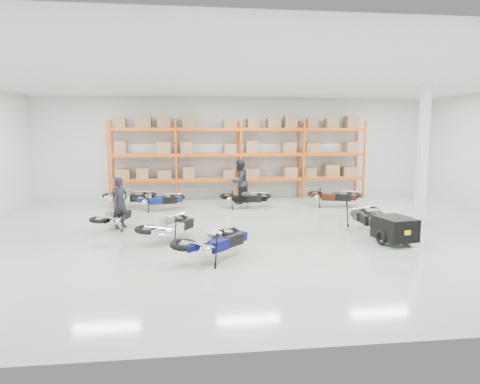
{
  "coord_description": "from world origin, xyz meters",
  "views": [
    {
      "loc": [
        -2.33,
        -12.45,
        3.0
      ],
      "look_at": [
        -0.67,
        0.93,
        1.1
      ],
      "focal_mm": 32.0,
      "sensor_mm": 36.0,
      "label": 1
    }
  ],
  "objects": [
    {
      "name": "room",
      "position": [
        0.0,
        0.0,
        2.25
      ],
      "size": [
        18.0,
        18.0,
        18.0
      ],
      "color": "#AEC2AE",
      "rests_on": "ground"
    },
    {
      "name": "pallet_rack",
      "position": [
        -0.0,
        6.45,
        2.26
      ],
      "size": [
        11.28,
        0.98,
        3.62
      ],
      "color": "#EF500C",
      "rests_on": "ground"
    },
    {
      "name": "structural_column",
      "position": [
        5.2,
        0.5,
        2.25
      ],
      "size": [
        0.25,
        0.25,
        4.5
      ],
      "primitive_type": "cube",
      "color": "white",
      "rests_on": "ground"
    },
    {
      "name": "moto_blue_centre",
      "position": [
        -1.72,
        -2.62,
        0.57
      ],
      "size": [
        2.0,
        1.98,
        1.22
      ],
      "primitive_type": null,
      "rotation": [
        0.0,
        -0.09,
        2.34
      ],
      "color": "#070748",
      "rests_on": "ground"
    },
    {
      "name": "moto_silver_left",
      "position": [
        -2.82,
        -0.78,
        0.56
      ],
      "size": [
        1.76,
        2.04,
        1.19
      ],
      "primitive_type": null,
      "rotation": [
        0.0,
        -0.09,
        2.57
      ],
      "color": "silver",
      "rests_on": "ground"
    },
    {
      "name": "moto_black_far_left",
      "position": [
        -4.61,
        1.02,
        0.49
      ],
      "size": [
        1.19,
        1.76,
        1.04
      ],
      "primitive_type": null,
      "rotation": [
        0.0,
        -0.09,
        2.88
      ],
      "color": "black",
      "rests_on": "ground"
    },
    {
      "name": "moto_touring_right",
      "position": [
        3.17,
        -0.24,
        0.59
      ],
      "size": [
        1.14,
        2.02,
        1.25
      ],
      "primitive_type": null,
      "rotation": [
        0.0,
        -0.09,
        -0.1
      ],
      "color": "black",
      "rests_on": "ground"
    },
    {
      "name": "trailer",
      "position": [
        3.17,
        -1.84,
        0.43
      ],
      "size": [
        0.99,
        1.78,
        0.73
      ],
      "rotation": [
        0.0,
        0.0,
        0.17
      ],
      "color": "black",
      "rests_on": "ground"
    },
    {
      "name": "moto_back_a",
      "position": [
        -3.41,
        4.1,
        0.53
      ],
      "size": [
        1.88,
        1.18,
        1.13
      ],
      "primitive_type": null,
      "rotation": [
        0.0,
        -0.09,
        1.76
      ],
      "color": "navy",
      "rests_on": "ground"
    },
    {
      "name": "moto_back_b",
      "position": [
        -4.65,
        4.74,
        0.57
      ],
      "size": [
        1.86,
        0.92,
        1.2
      ],
      "primitive_type": null,
      "rotation": [
        0.0,
        -0.09,
        1.57
      ],
      "color": "silver",
      "rests_on": "ground"
    },
    {
      "name": "moto_back_c",
      "position": [
        -0.07,
        4.14,
        0.54
      ],
      "size": [
        1.89,
        1.14,
        1.15
      ],
      "primitive_type": null,
      "rotation": [
        0.0,
        -0.09,
        1.42
      ],
      "color": "black",
      "rests_on": "ground"
    },
    {
      "name": "moto_back_d",
      "position": [
        3.53,
        4.0,
        0.57
      ],
      "size": [
        2.06,
        1.55,
        1.2
      ],
      "primitive_type": null,
      "rotation": [
        0.0,
        -0.09,
        1.18
      ],
      "color": "#3F120C",
      "rests_on": "ground"
    },
    {
      "name": "person_left",
      "position": [
        -4.43,
        1.1,
        0.81
      ],
      "size": [
        0.65,
        0.7,
        1.61
      ],
      "primitive_type": "imported",
      "rotation": [
        0.0,
        0.0,
        0.97
      ],
      "color": "black",
      "rests_on": "ground"
    },
    {
      "name": "person_back",
      "position": [
        -0.17,
        5.21,
        0.93
      ],
      "size": [
        1.15,
        1.14,
        1.87
      ],
      "primitive_type": "imported",
      "rotation": [
        0.0,
        0.0,
        3.89
      ],
      "color": "#212229",
      "rests_on": "ground"
    }
  ]
}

